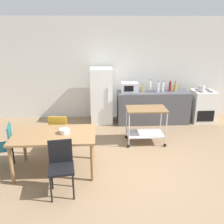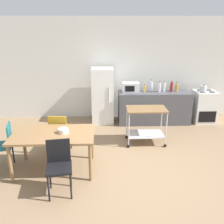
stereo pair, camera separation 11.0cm
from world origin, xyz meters
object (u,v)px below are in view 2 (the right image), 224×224
Objects in this scene: bottle_hot_sauce at (164,87)px; fruit_bowl at (63,131)px; bottle_soy_sauce at (159,88)px; bottle_sparkling_water at (177,87)px; kitchen_cart at (146,120)px; kettle at (203,89)px; refrigerator at (103,96)px; chair_mustard at (60,131)px; bottle_soda at (151,86)px; stove_oven at (204,107)px; microwave at (131,87)px; bottle_olive_oil at (171,87)px; dining_table at (53,137)px; chair_black at (59,163)px; chair_teal at (4,143)px; bottle_wine at (144,89)px.

bottle_hot_sauce is 1.59× the size of fruit_bowl.
bottle_sparkling_water is at bearing 10.20° from bottle_soy_sauce.
kitchen_cart is 2.04m from fruit_bowl.
refrigerator is at bearing 176.30° from kettle.
chair_mustard is 2.98m from bottle_soda.
microwave is (-2.12, 0.02, 0.58)m from stove_oven.
kettle is (0.70, -0.15, -0.00)m from bottle_sparkling_water.
bottle_hot_sauce is at bearing 178.99° from bottle_olive_oil.
microwave is 0.94m from bottle_hot_sauce.
kitchen_cart is 1.49m from bottle_soy_sauce.
refrigerator is 6.47× the size of kettle.
bottle_hot_sauce is at bearing 45.21° from fruit_bowl.
stove_oven reaches higher than fruit_bowl.
bottle_soda reaches higher than dining_table.
chair_black is at bearing -127.52° from bottle_hot_sauce.
microwave is 1.54× the size of bottle_olive_oil.
chair_mustard is 3.40m from bottle_olive_oil.
dining_table is 3.00m from microwave.
microwave is 2.87m from fruit_bowl.
kettle is (0.86, -0.11, -0.03)m from bottle_olive_oil.
kitchen_cart is at bearing -80.65° from microwave.
chair_teal is at bearing -147.88° from bottle_olive_oil.
chair_mustard is at bearing 90.72° from dining_table.
microwave is 2.15× the size of bottle_wine.
stove_oven is 2.20m from microwave.
refrigerator reaches higher than bottle_hot_sauce.
dining_table is 0.97× the size of refrigerator.
refrigerator is (0.90, 2.53, 0.10)m from dining_table.
refrigerator is at bearing 176.66° from bottle_wine.
bottle_hot_sauce is (2.41, 3.14, 0.51)m from chair_black.
dining_table is at bearing -175.03° from fruit_bowl.
refrigerator is 2.61m from fruit_bowl.
bottle_soy_sauce is at bearing -7.52° from bottle_wine.
refrigerator is 7.26× the size of bottle_wine.
refrigerator is 3.37× the size of microwave.
refrigerator reaches higher than kitchen_cart.
chair_black is 3.50m from microwave.
chair_black is 3.82m from bottle_soda.
bottle_olive_oil reaches higher than kitchen_cart.
stove_oven is 2.00× the size of microwave.
stove_oven is 2.33m from kitchen_cart.
bottle_wine reaches higher than chair_teal.
bottle_hot_sauce is (-1.18, 0.02, 0.58)m from stove_oven.
chair_black is 2.98× the size of bottle_olive_oil.
bottle_wine is 0.92m from bottle_sparkling_water.
chair_black is 3.71× the size of kettle.
chair_black is 1.93× the size of microwave.
refrigerator is 1.38m from bottle_soda.
bottle_hot_sauce reaches higher than fruit_bowl.
kettle is (2.78, -0.18, 0.23)m from refrigerator.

